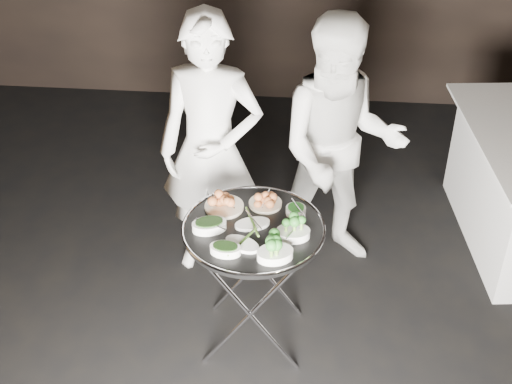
# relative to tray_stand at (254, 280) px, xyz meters

# --- Properties ---
(tray_stand) EXTENTS (0.55, 0.47, 0.81)m
(tray_stand) POSITION_rel_tray_stand_xyz_m (0.00, 0.00, 0.00)
(tray_stand) COLOR silver
(tray_stand) RESTS_ON floor
(serving_tray) EXTENTS (0.76, 0.76, 0.04)m
(serving_tray) POSITION_rel_tray_stand_xyz_m (0.00, -0.00, 0.36)
(serving_tray) COLOR black
(serving_tray) RESTS_ON tray_stand
(potato_plate_a) EXTENTS (0.21, 0.21, 0.08)m
(potato_plate_a) POSITION_rel_tray_stand_xyz_m (-0.17, 0.16, 0.41)
(potato_plate_a) COLOR beige
(potato_plate_a) RESTS_ON serving_tray
(potato_plate_b) EXTENTS (0.19, 0.19, 0.07)m
(potato_plate_b) POSITION_rel_tray_stand_xyz_m (0.05, 0.21, 0.40)
(potato_plate_b) COLOR beige
(potato_plate_b) RESTS_ON serving_tray
(greens_bowl) EXTENTS (0.11, 0.11, 0.06)m
(greens_bowl) POSITION_rel_tray_stand_xyz_m (0.22, 0.14, 0.40)
(greens_bowl) COLOR white
(greens_bowl) RESTS_ON serving_tray
(asparagus_plate_a) EXTENTS (0.21, 0.16, 0.04)m
(asparagus_plate_a) POSITION_rel_tray_stand_xyz_m (-0.01, 0.02, 0.39)
(asparagus_plate_a) COLOR white
(asparagus_plate_a) RESTS_ON serving_tray
(asparagus_plate_b) EXTENTS (0.22, 0.18, 0.04)m
(asparagus_plate_b) POSITION_rel_tray_stand_xyz_m (-0.04, -0.15, 0.39)
(asparagus_plate_b) COLOR white
(asparagus_plate_b) RESTS_ON serving_tray
(spinach_bowl_a) EXTENTS (0.21, 0.17, 0.08)m
(spinach_bowl_a) POSITION_rel_tray_stand_xyz_m (-0.23, -0.04, 0.41)
(spinach_bowl_a) COLOR white
(spinach_bowl_a) RESTS_ON serving_tray
(spinach_bowl_b) EXTENTS (0.17, 0.12, 0.06)m
(spinach_bowl_b) POSITION_rel_tray_stand_xyz_m (-0.12, -0.22, 0.40)
(spinach_bowl_b) COLOR white
(spinach_bowl_b) RESTS_ON serving_tray
(broccoli_bowl_a) EXTENTS (0.19, 0.15, 0.07)m
(broccoli_bowl_a) POSITION_rel_tray_stand_xyz_m (0.21, -0.06, 0.41)
(broccoli_bowl_a) COLOR white
(broccoli_bowl_a) RESTS_ON serving_tray
(broccoli_bowl_b) EXTENTS (0.22, 0.19, 0.08)m
(broccoli_bowl_b) POSITION_rel_tray_stand_xyz_m (0.13, -0.23, 0.41)
(broccoli_bowl_b) COLOR white
(broccoli_bowl_b) RESTS_ON serving_tray
(serving_utensils) EXTENTS (0.58, 0.43, 0.01)m
(serving_utensils) POSITION_rel_tray_stand_xyz_m (0.02, 0.07, 0.42)
(serving_utensils) COLOR silver
(serving_utensils) RESTS_ON serving_tray
(waiter_left) EXTENTS (0.66, 0.46, 1.74)m
(waiter_left) POSITION_rel_tray_stand_xyz_m (-0.32, 0.66, 0.42)
(waiter_left) COLOR white
(waiter_left) RESTS_ON floor
(waiter_right) EXTENTS (0.88, 0.72, 1.70)m
(waiter_right) POSITION_rel_tray_stand_xyz_m (0.46, 0.81, 0.39)
(waiter_right) COLOR white
(waiter_right) RESTS_ON floor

